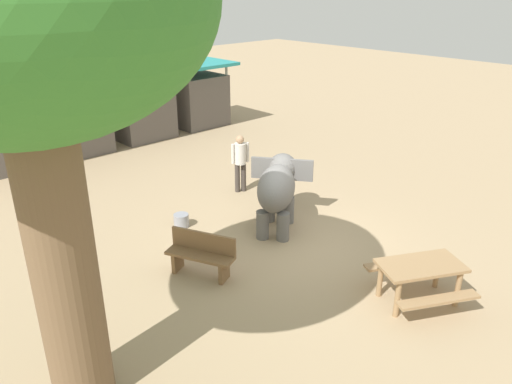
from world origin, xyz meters
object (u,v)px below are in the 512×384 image
(feed_bucket, at_px, (181,220))
(market_stall_green, at_px, (73,120))
(elephant, at_px, (278,187))
(wooden_bench, at_px, (201,253))
(shade_tree_main, at_px, (19,13))
(person_handler, at_px, (240,159))
(market_stall_white, at_px, (140,107))
(market_stall_teal, at_px, (197,97))
(picnic_table_near, at_px, (420,273))

(feed_bucket, bearing_deg, market_stall_green, 84.53)
(feed_bucket, bearing_deg, elephant, -41.87)
(elephant, xyz_separation_m, feed_bucket, (-1.71, 1.54, -0.85))
(wooden_bench, distance_m, feed_bucket, 2.23)
(elephant, height_order, wooden_bench, elephant)
(market_stall_green, bearing_deg, wooden_bench, -99.97)
(wooden_bench, relative_size, feed_bucket, 4.00)
(shade_tree_main, height_order, market_stall_green, shade_tree_main)
(person_handler, distance_m, feed_bucket, 2.69)
(shade_tree_main, distance_m, market_stall_white, 13.39)
(wooden_bench, bearing_deg, feed_bucket, -48.84)
(shade_tree_main, xyz_separation_m, wooden_bench, (3.16, 1.36, -4.68))
(market_stall_teal, bearing_deg, person_handler, -117.79)
(market_stall_green, height_order, feed_bucket, market_stall_green)
(market_stall_green, bearing_deg, feed_bucket, -95.47)
(shade_tree_main, distance_m, wooden_bench, 5.80)
(elephant, distance_m, shade_tree_main, 7.35)
(person_handler, height_order, market_stall_teal, market_stall_teal)
(person_handler, relative_size, shade_tree_main, 0.24)
(picnic_table_near, relative_size, market_stall_white, 0.81)
(elephant, xyz_separation_m, shade_tree_main, (-5.79, -1.82, 4.14))
(person_handler, xyz_separation_m, picnic_table_near, (-1.10, -6.11, -0.36))
(market_stall_green, bearing_deg, person_handler, -74.29)
(market_stall_green, relative_size, market_stall_teal, 1.00)
(market_stall_green, distance_m, feed_bucket, 7.19)
(shade_tree_main, relative_size, picnic_table_near, 3.38)
(wooden_bench, distance_m, market_stall_white, 10.04)
(market_stall_teal, bearing_deg, shade_tree_main, -133.62)
(person_handler, distance_m, wooden_bench, 4.35)
(shade_tree_main, relative_size, market_stall_white, 2.72)
(shade_tree_main, height_order, picnic_table_near, shade_tree_main)
(person_handler, xyz_separation_m, market_stall_green, (-1.81, 6.43, 0.19))
(shade_tree_main, distance_m, picnic_table_near, 7.42)
(wooden_bench, height_order, market_stall_teal, market_stall_teal)
(elephant, distance_m, person_handler, 2.32)
(person_handler, bearing_deg, market_stall_white, -164.50)
(shade_tree_main, distance_m, market_stall_green, 12.16)
(shade_tree_main, relative_size, wooden_bench, 4.76)
(shade_tree_main, xyz_separation_m, market_stall_teal, (9.96, 10.45, -4.01))
(market_stall_green, relative_size, feed_bucket, 7.00)
(person_handler, distance_m, shade_tree_main, 8.77)
(wooden_bench, bearing_deg, market_stall_teal, -60.98)
(picnic_table_near, bearing_deg, person_handler, -71.22)
(shade_tree_main, distance_m, feed_bucket, 7.26)
(wooden_bench, height_order, market_stall_green, market_stall_green)
(market_stall_white, bearing_deg, person_handler, -97.01)
(elephant, height_order, feed_bucket, elephant)
(market_stall_green, bearing_deg, market_stall_white, 0.00)
(market_stall_green, xyz_separation_m, market_stall_white, (2.60, 0.00, 0.00))
(elephant, height_order, shade_tree_main, shade_tree_main)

